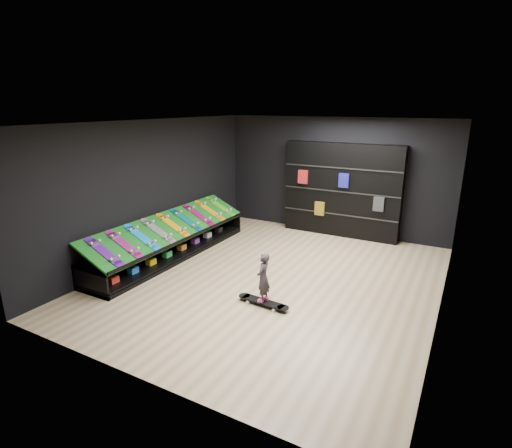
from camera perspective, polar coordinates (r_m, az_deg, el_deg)
The scene contains 20 objects.
floor at distance 7.98m, azimuth 2.49°, elevation -7.76°, with size 6.00×7.00×0.01m, color tan.
ceiling at distance 7.26m, azimuth 2.79°, elevation 14.31°, with size 6.00×7.00×0.01m, color white.
wall_back at distance 10.67m, azimuth 11.00°, elevation 6.72°, with size 6.00×0.02×3.00m, color black.
wall_front at distance 4.74m, azimuth -16.45°, elevation -6.44°, with size 6.00×0.02×3.00m, color black.
wall_left at distance 9.16m, azimuth -14.52°, elevation 4.85°, with size 0.02×7.00×3.00m, color black.
wall_right at distance 6.77m, azimuth 26.06°, elevation -0.50°, with size 0.02×7.00×3.00m, color black.
display_rack at distance 9.20m, azimuth -11.90°, elevation -3.01°, with size 0.90×4.50×0.50m, color black, non-canonical shape.
turf_ramp at distance 9.03m, azimuth -11.83°, elevation -0.31°, with size 1.00×4.50×0.04m, color #0D5512.
back_shelving at distance 10.47m, azimuth 12.17°, elevation 4.73°, with size 2.97×0.35×2.38m, color black.
floor_skateboard at distance 6.95m, azimuth 1.03°, elevation -11.26°, with size 0.98×0.22×0.09m, color black, non-canonical shape.
child at distance 6.81m, azimuth 1.04°, elevation -8.98°, with size 0.20×0.14×0.52m, color black.
display_board_0 at distance 7.75m, azimuth -20.84°, elevation -3.76°, with size 0.98×0.22×0.09m, color purple, non-canonical shape.
display_board_1 at distance 8.04m, azimuth -18.31°, elevation -2.76°, with size 0.98×0.22×0.09m, color #2626BF, non-canonical shape.
display_board_2 at distance 8.35m, azimuth -15.96°, elevation -1.83°, with size 0.98×0.22×0.09m, color blue, non-canonical shape.
display_board_3 at distance 8.68m, azimuth -13.79°, elevation -0.96°, with size 0.98×0.22×0.09m, color black, non-canonical shape.
display_board_4 at distance 9.01m, azimuth -11.78°, elevation -0.16°, with size 0.98×0.22×0.09m, color yellow, non-canonical shape.
display_board_5 at distance 9.36m, azimuth -9.92°, elevation 0.59°, with size 0.98×0.22×0.09m, color #0C8C99, non-canonical shape.
display_board_6 at distance 9.72m, azimuth -8.19°, elevation 1.28°, with size 0.98×0.22×0.09m, color #E5198C, non-canonical shape.
display_board_7 at distance 10.09m, azimuth -6.58°, elevation 1.92°, with size 0.98×0.22×0.09m, color orange, non-canonical shape.
display_board_8 at distance 10.47m, azimuth -5.09°, elevation 2.51°, with size 0.98×0.22×0.09m, color green, non-canonical shape.
Camera 1 is at (3.17, -6.52, 3.32)m, focal length 28.00 mm.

